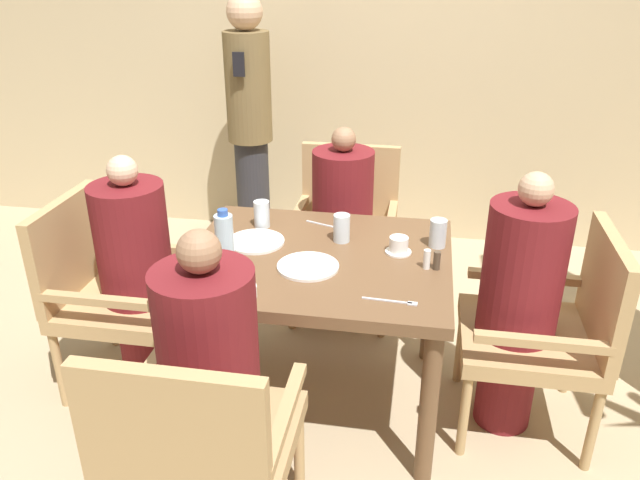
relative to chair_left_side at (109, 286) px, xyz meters
The scene contains 24 objects.
ground_plane 1.09m from the chair_left_side, ahead, with size 16.00×16.00×0.00m, color tan.
wall_back 2.34m from the chair_left_side, 63.45° to the left, with size 8.00×0.06×2.80m.
dining_table 0.98m from the chair_left_side, ahead, with size 1.10×0.94×0.74m.
chair_left_side is the anchor object (origin of this frame).
diner_in_left_chair 0.16m from the chair_left_side, ahead, with size 0.32×0.32×1.13m.
chair_far_side 1.31m from the chair_left_side, 42.51° to the left, with size 0.56×0.56×0.91m.
diner_in_far_chair 1.22m from the chair_left_side, 37.54° to the left, with size 0.32×0.32×1.09m.
chair_right_side 1.94m from the chair_left_side, ahead, with size 0.56×0.56×0.91m.
diner_in_right_chair 1.79m from the chair_left_side, ahead, with size 0.32×0.32×1.15m.
chair_near_corner 1.16m from the chair_left_side, 49.85° to the right, with size 0.56×0.56×0.91m.
diner_in_near_chair 1.06m from the chair_left_side, 44.83° to the right, with size 0.32×0.32×1.16m.
standing_host 1.55m from the chair_left_side, 79.63° to the left, with size 0.28×0.32×1.67m.
plate_main_left 0.98m from the chair_left_side, ahead, with size 0.25×0.25×0.01m.
plate_main_right 0.73m from the chair_left_side, ahead, with size 0.25×0.25×0.01m.
teacup_with_saucer 1.32m from the chair_left_side, ahead, with size 0.11×0.11×0.07m.
bowl_small 0.88m from the chair_left_side, 26.68° to the right, with size 0.11×0.11×0.04m.
water_bottle 0.74m from the chair_left_side, 15.89° to the right, with size 0.07×0.07×0.26m.
glass_tall_near 1.49m from the chair_left_side, ahead, with size 0.07×0.07×0.12m.
glass_tall_mid 0.77m from the chair_left_side, 20.90° to the left, with size 0.07×0.07×0.12m.
glass_tall_far 1.10m from the chair_left_side, ahead, with size 0.07×0.07×0.12m.
salt_shaker 1.44m from the chair_left_side, ahead, with size 0.03×0.03×0.08m.
pepper_shaker 1.48m from the chair_left_side, ahead, with size 0.03×0.03×0.08m.
fork_beside_plate 1.37m from the chair_left_side, 13.89° to the right, with size 0.20×0.03×0.00m.
knife_beside_plate 1.04m from the chair_left_side, 17.52° to the left, with size 0.21×0.09×0.00m.
Camera 1 is at (0.40, -2.28, 1.90)m, focal length 35.00 mm.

